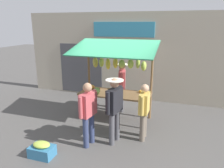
# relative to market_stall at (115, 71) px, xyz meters

# --- Properties ---
(ground_plane) EXTENTS (40.00, 40.00, 0.00)m
(ground_plane) POSITION_rel_market_stall_xyz_m (-0.02, 0.06, -1.56)
(ground_plane) COLOR #514F4C
(street_backdrop) EXTENTS (9.00, 0.30, 3.40)m
(street_backdrop) POSITION_rel_market_stall_xyz_m (0.03, -2.14, 0.14)
(street_backdrop) COLOR #B2A893
(street_backdrop) RESTS_ON ground
(market_stall) EXTENTS (2.50, 1.46, 2.50)m
(market_stall) POSITION_rel_market_stall_xyz_m (0.00, 0.00, 0.00)
(market_stall) COLOR brown
(market_stall) RESTS_ON ground
(vendor_with_sunhat) EXTENTS (0.44, 0.70, 1.70)m
(vendor_with_sunhat) POSITION_rel_market_stall_xyz_m (-0.03, -0.69, -0.55)
(vendor_with_sunhat) COLOR #4C4C51
(vendor_with_sunhat) RESTS_ON ground
(shopper_in_striped_shirt) EXTENTS (0.44, 0.71, 1.71)m
(shopper_in_striped_shirt) POSITION_rel_market_stall_xyz_m (-0.44, 1.41, -0.54)
(shopper_in_striped_shirt) COLOR #4C4C51
(shopper_in_striped_shirt) RESTS_ON ground
(shopper_with_shopping_bag) EXTENTS (0.29, 0.69, 1.63)m
(shopper_with_shopping_bag) POSITION_rel_market_stall_xyz_m (0.13, 1.74, -0.61)
(shopper_with_shopping_bag) COLOR navy
(shopper_with_shopping_bag) RESTS_ON ground
(shopper_with_ponytail) EXTENTS (0.22, 0.66, 1.51)m
(shopper_with_ponytail) POSITION_rel_market_stall_xyz_m (-1.11, 1.00, -0.70)
(shopper_with_ponytail) COLOR #726656
(shopper_with_ponytail) RESTS_ON ground
(produce_crate_near) EXTENTS (0.56, 0.38, 0.37)m
(produce_crate_near) POSITION_rel_market_stall_xyz_m (0.95, 2.55, -1.39)
(produce_crate_near) COLOR teal
(produce_crate_near) RESTS_ON ground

